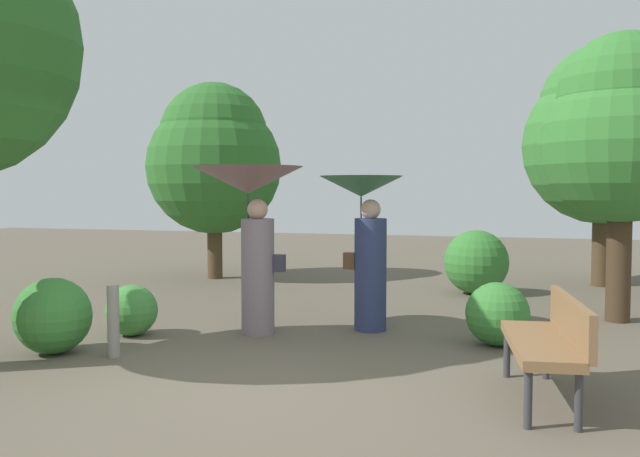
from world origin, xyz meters
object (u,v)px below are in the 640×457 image
tree_mid_left (214,157)px  person_right (365,225)px  person_left (251,207)px  tree_mid_right (604,133)px  path_marker_post (113,321)px  park_bench (550,338)px  tree_near_right (622,129)px

tree_mid_left → person_right: bearing=-44.9°
person_left → tree_mid_right: (4.34, 5.47, 1.19)m
tree_mid_left → path_marker_post: (1.74, -5.89, -1.95)m
person_right → park_bench: person_right is taller
person_right → tree_near_right: 3.52m
tree_near_right → path_marker_post: size_ratio=5.04×
tree_near_right → tree_mid_left: 7.23m
person_left → tree_near_right: size_ratio=0.53×
tree_near_right → tree_mid_left: size_ratio=0.99×
person_right → person_left: bearing=108.7°
tree_mid_left → path_marker_post: size_ratio=5.11×
person_left → park_bench: bearing=-124.0°
person_left → person_right: size_ratio=1.06×
person_left → tree_mid_left: tree_mid_left is taller
tree_near_right → park_bench: bearing=-104.1°
tree_mid_left → tree_mid_right: bearing=8.5°
tree_mid_right → path_marker_post: 8.98m
park_bench → tree_near_right: (0.94, 3.73, 1.94)m
person_left → tree_mid_right: 7.08m
person_right → path_marker_post: (-2.11, -2.05, -0.90)m
tree_mid_left → tree_mid_right: tree_mid_right is taller
park_bench → tree_mid_left: (-5.88, 6.11, 1.80)m
park_bench → path_marker_post: 4.15m
tree_mid_left → tree_mid_right: (6.96, 1.04, 0.36)m
park_bench → tree_near_right: size_ratio=0.42×
person_left → tree_mid_right: bearing=-45.1°
tree_mid_right → path_marker_post: bearing=-127.0°
path_marker_post → tree_mid_right: bearing=53.0°
person_left → tree_mid_left: 5.21m
person_left → person_right: 1.38m
tree_mid_right → path_marker_post: tree_mid_right is taller
tree_near_right → tree_mid_right: bearing=87.8°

